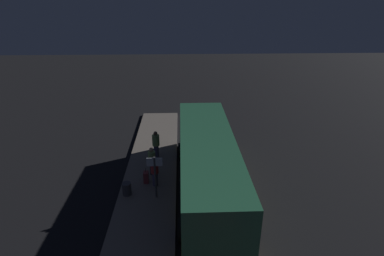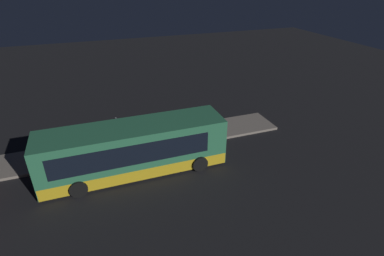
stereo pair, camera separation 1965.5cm
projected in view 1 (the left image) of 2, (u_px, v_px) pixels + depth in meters
ground at (206, 180)px, 16.29m from camera, size 80.00×80.00×0.00m
platform at (150, 180)px, 16.15m from camera, size 20.00×2.84×0.17m
bus_lead at (207, 167)px, 14.71m from camera, size 10.74×2.90×2.98m
passenger_boarding at (155, 170)px, 15.19m from camera, size 0.39×0.39×1.66m
passenger_waiting at (152, 160)px, 16.20m from camera, size 0.56×0.56×1.62m
passenger_with_bags at (156, 143)px, 18.04m from camera, size 0.46×0.46×1.66m
suitcase at (146, 177)px, 15.66m from camera, size 0.33×0.25×0.86m
sign_post at (155, 172)px, 14.08m from camera, size 0.10×0.74×2.21m
trash_bin at (127, 189)px, 14.69m from camera, size 0.44×0.44×0.65m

